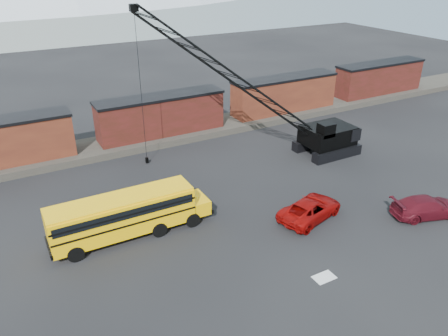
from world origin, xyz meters
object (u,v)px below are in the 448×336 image
object	(u,v)px
red_pickup	(310,209)
maroon_suv	(427,207)
crawler_crane	(233,77)
school_bus	(127,214)

from	to	relation	value
red_pickup	maroon_suv	world-z (taller)	maroon_suv
red_pickup	crawler_crane	distance (m)	14.10
red_pickup	crawler_crane	size ratio (longest dim) A/B	0.28
red_pickup	crawler_crane	xyz separation A→B (m)	(0.05, 12.03, 7.36)
school_bus	red_pickup	bearing A→B (deg)	-18.97
school_bus	maroon_suv	size ratio (longest dim) A/B	2.12
school_bus	maroon_suv	distance (m)	22.43
school_bus	crawler_crane	xyz separation A→B (m)	(12.82, 7.64, 6.35)
red_pickup	maroon_suv	bearing A→B (deg)	-132.35
school_bus	red_pickup	distance (m)	13.54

